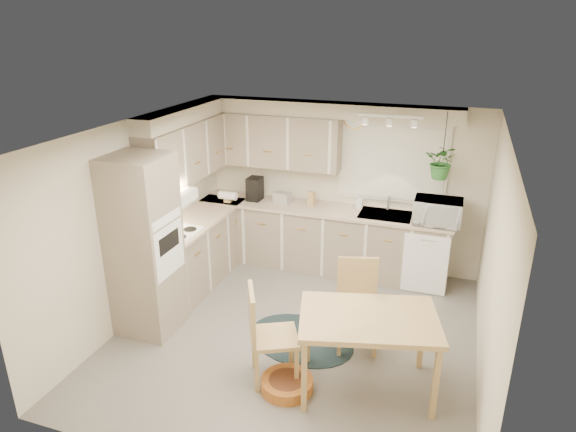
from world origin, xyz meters
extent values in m
plane|color=slate|center=(0.00, 0.00, 0.00)|extent=(4.20, 4.20, 0.00)
plane|color=silver|center=(0.00, 0.00, 2.40)|extent=(4.20, 4.20, 0.00)
cube|color=beige|center=(0.00, 2.10, 1.20)|extent=(4.00, 0.04, 2.40)
cube|color=beige|center=(0.00, -2.10, 1.20)|extent=(4.00, 0.04, 2.40)
cube|color=beige|center=(-2.00, 0.00, 1.20)|extent=(0.04, 4.20, 2.40)
cube|color=beige|center=(2.00, 0.00, 1.20)|extent=(0.04, 4.20, 2.40)
cube|color=gray|center=(-1.70, 0.88, 0.45)|extent=(0.60, 1.85, 0.90)
cube|color=gray|center=(-0.20, 1.80, 0.45)|extent=(3.60, 0.60, 0.90)
cube|color=#C3AF8E|center=(-1.69, 0.88, 0.92)|extent=(0.64, 1.89, 0.04)
cube|color=#C3AF8E|center=(-0.20, 1.79, 0.92)|extent=(3.64, 0.64, 0.04)
cube|color=gray|center=(-1.68, -0.38, 1.05)|extent=(0.65, 0.65, 2.10)
cube|color=white|center=(-1.35, -0.38, 1.05)|extent=(0.02, 0.56, 0.58)
cube|color=gray|center=(-1.82, 1.00, 1.83)|extent=(0.35, 2.00, 0.75)
cube|color=gray|center=(-1.00, 1.93, 1.83)|extent=(2.00, 0.35, 0.75)
cube|color=beige|center=(-1.85, 1.00, 2.30)|extent=(0.30, 2.00, 0.20)
cube|color=beige|center=(-0.20, 1.95, 2.30)|extent=(3.60, 0.30, 0.20)
cube|color=white|center=(-1.68, 0.30, 0.94)|extent=(0.52, 0.58, 0.02)
cube|color=white|center=(-1.70, 0.30, 1.40)|extent=(0.40, 0.60, 0.14)
cube|color=white|center=(0.70, 2.07, 1.60)|extent=(1.40, 0.02, 1.00)
cube|color=beige|center=(0.70, 2.08, 1.60)|extent=(1.50, 0.02, 1.10)
cube|color=#ADAFB5|center=(0.70, 1.80, 0.90)|extent=(0.70, 0.48, 0.10)
cube|color=white|center=(1.30, 1.49, 0.42)|extent=(0.58, 0.02, 0.83)
cube|color=white|center=(0.70, 1.55, 2.33)|extent=(0.80, 0.04, 0.04)
cylinder|color=#E1A94F|center=(0.15, 2.07, 2.18)|extent=(0.30, 0.03, 0.30)
cube|color=tan|center=(0.94, -0.63, 0.41)|extent=(1.48, 1.17, 0.82)
cube|color=tan|center=(0.03, -0.77, 0.51)|extent=(0.64, 0.64, 1.02)
cube|color=tan|center=(0.70, 0.03, 0.50)|extent=(0.57, 0.57, 1.00)
ellipsoid|color=black|center=(0.09, -0.06, 0.01)|extent=(1.50, 1.28, 0.01)
cylinder|color=#BA6625|center=(0.21, -0.91, 0.06)|extent=(0.66, 0.66, 0.12)
imported|color=white|center=(1.38, 1.70, 1.15)|extent=(0.61, 0.34, 0.41)
imported|color=white|center=(0.30, 1.95, 0.98)|extent=(0.10, 0.19, 0.09)
imported|color=#2C6B2A|center=(1.37, 1.70, 1.72)|extent=(0.47, 0.50, 0.35)
cube|color=black|center=(-1.23, 1.80, 1.11)|extent=(0.20, 0.24, 0.34)
cube|color=#ADAFB5|center=(-0.81, 1.82, 1.02)|extent=(0.28, 0.20, 0.15)
cube|color=tan|center=(-0.37, 1.85, 1.04)|extent=(0.11, 0.11, 0.20)
camera|label=1|loc=(1.58, -4.83, 3.44)|focal=32.00mm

